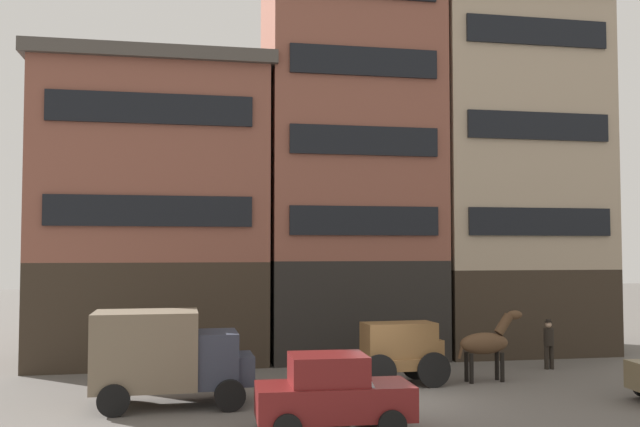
{
  "coord_description": "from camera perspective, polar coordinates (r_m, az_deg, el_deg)",
  "views": [
    {
      "loc": [
        -5.71,
        -19.43,
        4.34
      ],
      "look_at": [
        -1.77,
        1.78,
        5.43
      ],
      "focal_mm": 39.21,
      "sensor_mm": 36.0,
      "label": 1
    }
  ],
  "objects": [
    {
      "name": "ground_plane",
      "position": [
        20.71,
        5.93,
        -14.98
      ],
      "size": [
        120.0,
        120.0,
        0.0
      ],
      "primitive_type": "plane",
      "color": "#605B56"
    },
    {
      "name": "building_far_left",
      "position": [
        28.38,
        -13.39,
        0.33
      ],
      "size": [
        9.14,
        6.01,
        11.72
      ],
      "color": "#33281E",
      "rests_on": "ground_plane"
    },
    {
      "name": "building_center_left",
      "position": [
        29.3,
        2.33,
        4.9
      ],
      "size": [
        7.34,
        6.01,
        16.54
      ],
      "color": "black",
      "rests_on": "ground_plane"
    },
    {
      "name": "building_center_right",
      "position": [
        31.59,
        15.09,
        3.44
      ],
      "size": [
        7.64,
        6.01,
        15.45
      ],
      "color": "#33281E",
      "rests_on": "ground_plane"
    },
    {
      "name": "cargo_wagon",
      "position": [
        22.89,
        6.58,
        -10.9
      ],
      "size": [
        2.99,
        1.69,
        1.98
      ],
      "color": "brown",
      "rests_on": "ground_plane"
    },
    {
      "name": "draft_horse",
      "position": [
        23.9,
        13.46,
        -10.2
      ],
      "size": [
        2.35,
        0.71,
        2.3
      ],
      "color": "#513823",
      "rests_on": "ground_plane"
    },
    {
      "name": "delivery_truck_near",
      "position": [
        20.13,
        -12.36,
        -11.17
      ],
      "size": [
        4.37,
        2.17,
        2.62
      ],
      "color": "#333847",
      "rests_on": "ground_plane"
    },
    {
      "name": "sedan_light",
      "position": [
        17.13,
        1.04,
        -14.44
      ],
      "size": [
        3.75,
        1.96,
        1.83
      ],
      "color": "maroon",
      "rests_on": "ground_plane"
    },
    {
      "name": "pedestrian_officer",
      "position": [
        26.94,
        18.17,
        -9.92
      ],
      "size": [
        0.38,
        0.38,
        1.79
      ],
      "color": "black",
      "rests_on": "ground_plane"
    }
  ]
}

